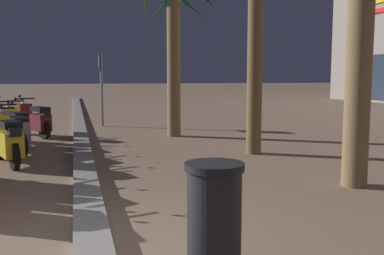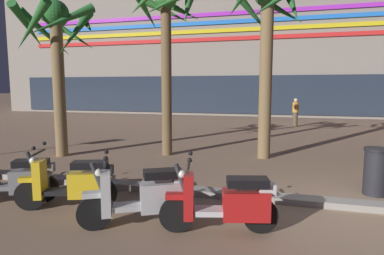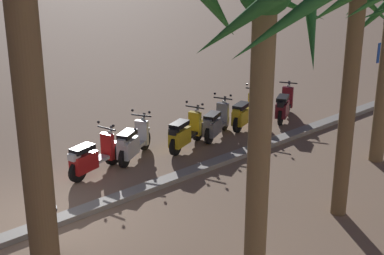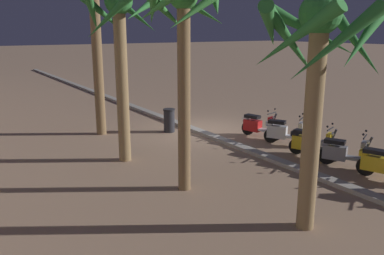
# 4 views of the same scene
# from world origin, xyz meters

# --- Properties ---
(scooter_maroon_last_in_row) EXTENTS (1.62, 1.01, 1.04)m
(scooter_maroon_last_in_row) POSITION_xyz_m (-8.66, -0.84, 0.45)
(scooter_maroon_last_in_row) COLOR black
(scooter_maroon_last_in_row) RESTS_ON ground
(scooter_yellow_mid_centre) EXTENTS (1.77, 0.84, 1.17)m
(scooter_yellow_mid_centre) POSITION_xyz_m (-7.28, -1.16, 0.44)
(scooter_yellow_mid_centre) COLOR black
(scooter_yellow_mid_centre) RESTS_ON ground
(scooter_grey_second_in_line) EXTENTS (1.60, 0.89, 1.17)m
(scooter_grey_second_in_line) POSITION_xyz_m (-5.98, -1.07, 0.45)
(scooter_grey_second_in_line) COLOR black
(scooter_grey_second_in_line) RESTS_ON ground
(scooter_yellow_tail_end) EXTENTS (1.69, 0.82, 1.17)m
(scooter_yellow_tail_end) POSITION_xyz_m (-4.78, -1.02, 0.46)
(scooter_yellow_tail_end) COLOR black
(scooter_yellow_tail_end) RESTS_ON ground
(crossing_sign) EXTENTS (0.60, 0.13, 2.40)m
(crossing_sign) POSITION_xyz_m (-10.89, 1.04, 1.50)
(crossing_sign) COLOR #939399
(crossing_sign) RESTS_ON ground
(palm_tree_by_mall_entrance) EXTENTS (2.61, 2.77, 4.73)m
(palm_tree_by_mall_entrance) POSITION_xyz_m (-7.92, 2.83, 3.54)
(palm_tree_by_mall_entrance) COLOR olive
(palm_tree_by_mall_entrance) RESTS_ON ground
(litter_bin) EXTENTS (0.48, 0.48, 0.95)m
(litter_bin) POSITION_xyz_m (0.53, 1.25, 0.48)
(litter_bin) COLOR #232328
(litter_bin) RESTS_ON ground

